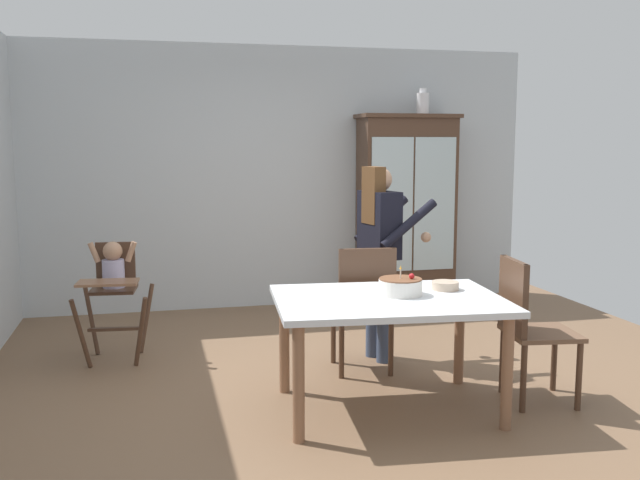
# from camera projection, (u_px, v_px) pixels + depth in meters

# --- Properties ---
(ground_plane) EXTENTS (6.24, 6.24, 0.00)m
(ground_plane) POSITION_uv_depth(u_px,v_px,m) (350.00, 384.00, 5.04)
(ground_plane) COLOR brown
(wall_back) EXTENTS (5.32, 0.06, 2.70)m
(wall_back) POSITION_uv_depth(u_px,v_px,m) (282.00, 178.00, 7.39)
(wall_back) COLOR silver
(wall_back) RESTS_ON ground_plane
(china_cabinet) EXTENTS (1.05, 0.48, 2.01)m
(china_cabinet) POSITION_uv_depth(u_px,v_px,m) (406.00, 210.00, 7.48)
(china_cabinet) COLOR #4C3323
(china_cabinet) RESTS_ON ground_plane
(ceramic_vase) EXTENTS (0.13, 0.13, 0.27)m
(ceramic_vase) POSITION_uv_depth(u_px,v_px,m) (423.00, 103.00, 7.37)
(ceramic_vase) COLOR white
(ceramic_vase) RESTS_ON china_cabinet
(high_chair_with_toddler) EXTENTS (0.63, 0.72, 0.95)m
(high_chair_with_toddler) POSITION_uv_depth(u_px,v_px,m) (113.00, 279.00, 5.52)
(high_chair_with_toddler) COLOR #4C3323
(high_chair_with_toddler) RESTS_ON ground_plane
(adult_person) EXTENTS (0.58, 0.57, 1.53)m
(adult_person) POSITION_uv_depth(u_px,v_px,m) (380.00, 239.00, 5.51)
(adult_person) COLOR #3D4C6B
(adult_person) RESTS_ON ground_plane
(dining_table) EXTENTS (1.52, 1.14, 0.74)m
(dining_table) POSITION_uv_depth(u_px,v_px,m) (388.00, 311.00, 4.48)
(dining_table) COLOR silver
(dining_table) RESTS_ON ground_plane
(birthday_cake) EXTENTS (0.28, 0.28, 0.19)m
(birthday_cake) POSITION_uv_depth(u_px,v_px,m) (400.00, 287.00, 4.54)
(birthday_cake) COLOR white
(birthday_cake) RESTS_ON dining_table
(serving_bowl) EXTENTS (0.18, 0.18, 0.05)m
(serving_bowl) POSITION_uv_depth(u_px,v_px,m) (445.00, 286.00, 4.70)
(serving_bowl) COLOR #C6AD93
(serving_bowl) RESTS_ON dining_table
(dining_chair_far_side) EXTENTS (0.48, 0.48, 0.96)m
(dining_chair_far_side) POSITION_uv_depth(u_px,v_px,m) (364.00, 301.00, 5.21)
(dining_chair_far_side) COLOR #4C3323
(dining_chair_far_side) RESTS_ON ground_plane
(dining_chair_right_end) EXTENTS (0.49, 0.49, 0.96)m
(dining_chair_right_end) POSITION_uv_depth(u_px,v_px,m) (527.00, 320.00, 4.63)
(dining_chair_right_end) COLOR #4C3323
(dining_chair_right_end) RESTS_ON ground_plane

